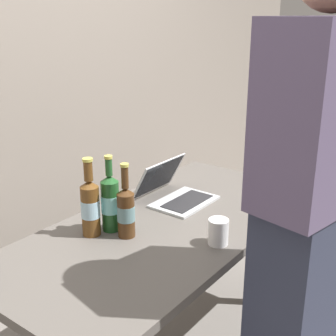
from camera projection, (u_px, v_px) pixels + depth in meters
desk at (166, 239)px, 1.99m from camera, size 1.60×0.76×0.70m
laptop at (174, 192)px, 2.19m from camera, size 0.31×0.32×0.19m
beer_bottle_dark at (90, 206)px, 1.82m from camera, size 0.08×0.08×0.33m
beer_bottle_green at (126, 210)px, 1.82m from camera, size 0.07×0.07×0.31m
beer_bottle_brown at (110, 202)px, 1.87m from camera, size 0.08×0.08×0.33m
person_figure at (308, 221)px, 1.44m from camera, size 0.43×0.35×1.82m
coffee_mug at (219, 231)px, 1.77m from camera, size 0.12×0.08×0.10m
back_wall at (22, 69)px, 2.28m from camera, size 6.00×0.10×2.60m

